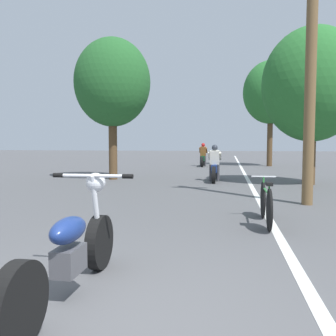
{
  "coord_description": "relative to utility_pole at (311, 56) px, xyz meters",
  "views": [
    {
      "loc": [
        1.06,
        -2.35,
        1.4
      ],
      "look_at": [
        -0.1,
        4.57,
        0.9
      ],
      "focal_mm": 38.0,
      "sensor_mm": 36.0,
      "label": 1
    }
  ],
  "objects": [
    {
      "name": "utility_pole",
      "position": [
        0.0,
        0.0,
        0.0
      ],
      "size": [
        1.1,
        0.24,
        6.43
      ],
      "color": "brown",
      "rests_on": "ground"
    },
    {
      "name": "ground_plane",
      "position": [
        -2.85,
        -6.04,
        -3.31
      ],
      "size": [
        120.0,
        120.0,
        0.0
      ],
      "primitive_type": "plane",
      "color": "#515154"
    },
    {
      "name": "lane_stripe_edge",
      "position": [
        -1.02,
        6.54,
        -3.3
      ],
      "size": [
        0.14,
        48.0,
        0.01
      ],
      "primitive_type": "cube",
      "color": "white",
      "rests_on": "ground"
    },
    {
      "name": "motorcycle_foreground",
      "position": [
        -3.18,
        -5.4,
        -2.88
      ],
      "size": [
        0.87,
        2.14,
        1.08
      ],
      "color": "black",
      "rests_on": "ground"
    },
    {
      "name": "motorcycle_rider_lead",
      "position": [
        -2.25,
        4.64,
        -2.8
      ],
      "size": [
        0.5,
        2.06,
        1.33
      ],
      "color": "black",
      "rests_on": "ground"
    },
    {
      "name": "motorcycle_rider_far",
      "position": [
        -3.24,
        12.93,
        -2.78
      ],
      "size": [
        0.5,
        2.03,
        1.39
      ],
      "color": "black",
      "rests_on": "ground"
    },
    {
      "name": "bicycle_parked",
      "position": [
        -1.13,
        -2.13,
        -2.94
      ],
      "size": [
        0.44,
        1.71,
        0.79
      ],
      "color": "black",
      "rests_on": "ground"
    },
    {
      "name": "roadside_tree_right_far",
      "position": [
        0.69,
        13.64,
        1.07
      ],
      "size": [
        3.25,
        2.92,
        6.27
      ],
      "color": "#513A23",
      "rests_on": "ground"
    },
    {
      "name": "roadside_tree_right_near",
      "position": [
        0.94,
        4.07,
        -0.0
      ],
      "size": [
        3.27,
        2.94,
        5.2
      ],
      "color": "#513A23",
      "rests_on": "ground"
    },
    {
      "name": "roadside_tree_left",
      "position": [
        -6.11,
        4.67,
        0.34
      ],
      "size": [
        2.89,
        2.6,
        5.34
      ],
      "color": "#513A23",
      "rests_on": "ground"
    }
  ]
}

